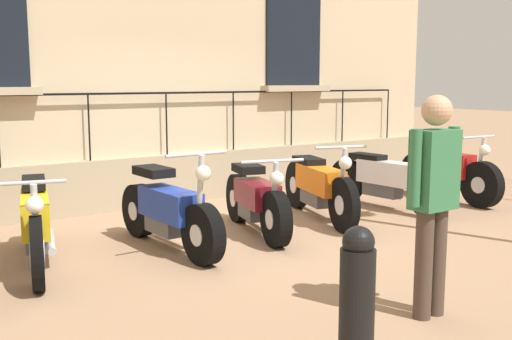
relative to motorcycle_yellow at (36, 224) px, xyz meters
name	(u,v)px	position (x,y,z in m)	size (l,w,h in m)	color
ground_plane	(241,230)	(-0.07, 2.51, -0.44)	(60.00, 60.00, 0.00)	#9E7A5B
motorcycle_yellow	(36,224)	(0.00, 0.00, 0.00)	(2.16, 0.80, 0.98)	black
motorcycle_blue	(169,212)	(0.19, 1.38, -0.03)	(2.08, 0.70, 1.14)	black
motorcycle_maroon	(256,201)	(0.16, 2.58, -0.04)	(1.93, 0.87, 0.98)	black
motorcycle_orange	(319,187)	(0.01, 3.71, 0.00)	(2.16, 0.94, 1.07)	black
motorcycle_white	(386,180)	(0.07, 4.95, -0.01)	(2.16, 0.60, 1.04)	black
motorcycle_red	(449,173)	(0.20, 6.22, -0.01)	(1.97, 0.66, 1.06)	black
bollard	(357,306)	(3.60, 0.90, 0.06)	(0.22, 0.22, 1.00)	black
pedestrian_standing	(433,193)	(3.13, 2.16, 0.55)	(0.24, 0.53, 1.75)	#47382D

